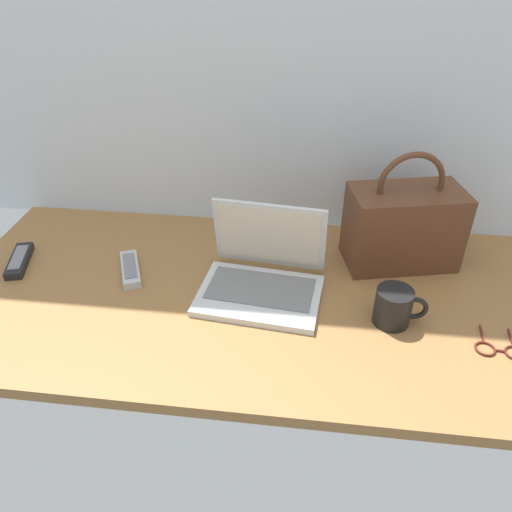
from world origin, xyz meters
TOP-DOWN VIEW (x-y plane):
  - desk at (0.00, 0.00)m, footprint 1.60×0.76m
  - laptop at (0.03, 0.03)m, footprint 0.33×0.29m
  - coffee_mug at (0.35, -0.07)m, footprint 0.13×0.09m
  - remote_control_near at (-0.35, 0.05)m, footprint 0.10×0.17m
  - remote_control_far at (-0.67, 0.05)m, footprint 0.09×0.17m
  - eyeglasses at (0.58, -0.14)m, footprint 0.11×0.11m
  - handbag at (0.39, 0.20)m, footprint 0.33×0.23m

SIDE VIEW (x-z plane):
  - desk at x=0.00m, z-range 0.00..0.03m
  - eyeglasses at x=0.58m, z-range 0.03..0.04m
  - remote_control_near at x=-0.35m, z-range 0.03..0.05m
  - remote_control_far at x=-0.67m, z-range 0.03..0.05m
  - laptop at x=0.03m, z-range -0.03..0.18m
  - coffee_mug at x=0.35m, z-range 0.03..0.12m
  - handbag at x=0.39m, z-range -0.02..0.31m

